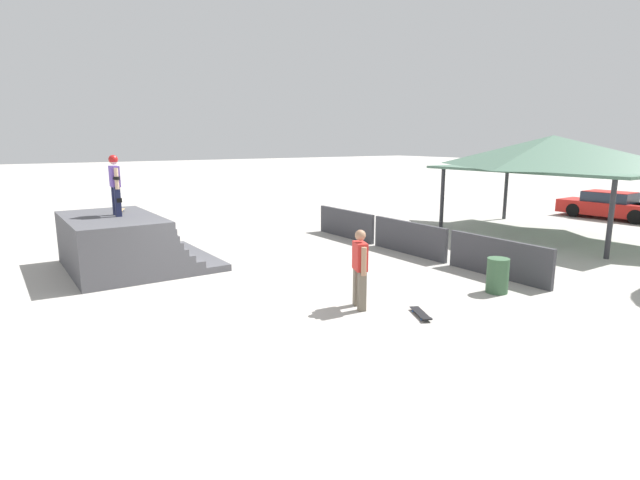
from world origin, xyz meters
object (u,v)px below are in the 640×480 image
(skateboard_on_deck, at_px, (120,210))
(skateboard_on_ground, at_px, (421,314))
(skater_on_deck, at_px, (115,181))
(trash_bin, at_px, (498,275))
(parked_car_red, at_px, (611,206))
(bystander_walking, at_px, (360,265))

(skateboard_on_deck, xyz_separation_m, skateboard_on_ground, (8.33, 4.05, -1.54))
(skater_on_deck, distance_m, skateboard_on_deck, 1.14)
(skateboard_on_ground, height_order, trash_bin, trash_bin)
(parked_car_red, bearing_deg, bystander_walking, -82.14)
(skateboard_on_deck, bearing_deg, skateboard_on_ground, 45.36)
(trash_bin, bearing_deg, skater_on_deck, -137.05)
(parked_car_red, bearing_deg, skateboard_on_deck, -103.15)
(skater_on_deck, height_order, skateboard_on_ground, skater_on_deck)
(skateboard_on_deck, height_order, skateboard_on_ground, skateboard_on_deck)
(bystander_walking, bearing_deg, skateboard_on_deck, 47.44)
(skateboard_on_deck, xyz_separation_m, parked_car_red, (3.78, 21.04, -0.99))
(skater_on_deck, height_order, trash_bin, skater_on_deck)
(skateboard_on_deck, bearing_deg, parked_car_red, 99.23)
(skater_on_deck, distance_m, trash_bin, 10.46)
(bystander_walking, xyz_separation_m, trash_bin, (0.99, 3.46, -0.54))
(skater_on_deck, distance_m, parked_car_red, 21.55)
(skateboard_on_deck, distance_m, bystander_walking, 7.92)
(skateboard_on_ground, bearing_deg, parked_car_red, 130.46)
(skater_on_deck, xyz_separation_m, bystander_walking, (6.52, 3.53, -1.54))
(parked_car_red, bearing_deg, trash_bin, -75.91)
(skater_on_deck, xyz_separation_m, skateboard_on_ground, (7.68, 4.25, -2.45))
(bystander_walking, relative_size, skateboard_on_ground, 2.03)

